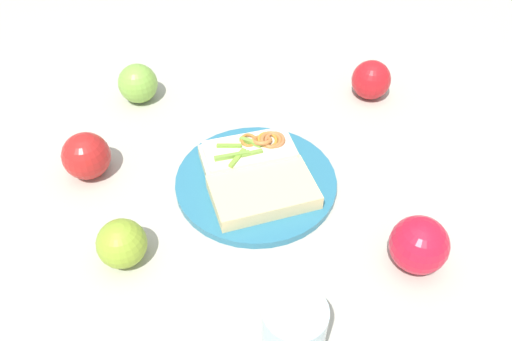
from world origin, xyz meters
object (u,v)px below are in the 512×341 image
drinking_glass (293,336)px  bread_slice_side (263,192)px  sandwich (250,154)px  apple_4 (371,80)px  apple_3 (122,244)px  apple_1 (419,245)px  apple_2 (86,156)px  apple_0 (138,83)px  plate (256,182)px

drinking_glass → bread_slice_side: bearing=-149.0°
sandwich → apple_4: apple_4 is taller
sandwich → apple_3: apple_3 is taller
apple_1 → apple_2: apple_1 is taller
bread_slice_side → drinking_glass: bearing=-100.6°
apple_0 → sandwich: bearing=72.8°
apple_2 → apple_4: size_ratio=1.04×
apple_0 → apple_4: 0.46m
apple_1 → plate: bearing=-100.4°
sandwich → bread_slice_side: size_ratio=1.08×
sandwich → apple_1: size_ratio=2.11×
sandwich → drinking_glass: 0.35m
apple_0 → apple_3: apple_0 is taller
apple_3 → apple_2: bearing=-128.9°
apple_0 → apple_2: size_ratio=0.96×
apple_1 → apple_2: bearing=-85.8°
sandwich → apple_0: (-0.09, -0.28, 0.01)m
sandwich → apple_0: 0.29m
apple_0 → apple_3: size_ratio=1.06×
apple_1 → apple_3: apple_1 is taller
plate → apple_0: size_ratio=3.50×
plate → apple_3: size_ratio=3.71×
plate → apple_4: 0.34m
plate → apple_1: (0.05, 0.27, 0.04)m
apple_0 → apple_2: apple_2 is taller
plate → apple_4: apple_4 is taller
plate → sandwich: bearing=-143.2°
drinking_glass → apple_2: bearing=-111.5°
sandwich → drinking_glass: size_ratio=1.50×
plate → apple_4: (-0.32, 0.11, 0.03)m
drinking_glass → plate: bearing=-147.8°
apple_2 → drinking_glass: (0.17, 0.43, 0.02)m
apple_0 → apple_4: size_ratio=1.00×
apple_3 → drinking_glass: bearing=80.8°
apple_2 → drinking_glass: 0.47m
apple_1 → drinking_glass: size_ratio=0.71×
apple_3 → drinking_glass: drinking_glass is taller
bread_slice_side → drinking_glass: size_ratio=1.39×
apple_4 → apple_0: bearing=-64.4°
plate → apple_0: 0.33m
apple_1 → apple_0: bearing=-106.5°
bread_slice_side → apple_2: bearing=149.3°
apple_3 → drinking_glass: 0.28m
bread_slice_side → apple_0: size_ratio=2.13×
apple_3 → apple_4: 0.58m
sandwich → apple_2: bearing=167.4°
apple_1 → drinking_glass: drinking_glass is taller
bread_slice_side → apple_3: bearing=-169.1°
sandwich → apple_1: bearing=-55.7°
plate → sandwich: (-0.03, -0.03, 0.02)m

